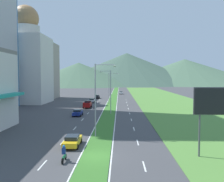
{
  "coord_description": "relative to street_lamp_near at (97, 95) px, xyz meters",
  "views": [
    {
      "loc": [
        2.64,
        -25.95,
        8.8
      ],
      "look_at": [
        0.77,
        32.61,
        5.45
      ],
      "focal_mm": 38.28,
      "sensor_mm": 36.0,
      "label": 1
    }
  ],
  "objects": [
    {
      "name": "car_2",
      "position": [
        -6.05,
        63.91,
        -5.38
      ],
      "size": [
        1.9,
        4.24,
        1.51
      ],
      "rotation": [
        0.0,
        0.0,
        1.57
      ],
      "color": "black",
      "rests_on": "ground_plane"
    },
    {
      "name": "car_0",
      "position": [
        -2.77,
        -4.95,
        -5.42
      ],
      "size": [
        1.96,
        4.58,
        1.41
      ],
      "rotation": [
        0.0,
        0.0,
        1.57
      ],
      "color": "yellow",
      "rests_on": "ground_plane"
    },
    {
      "name": "lane_dash_left_3",
      "position": [
        -4.48,
        -2.98,
        -6.14
      ],
      "size": [
        0.16,
        2.8,
        0.01
      ],
      "primitive_type": "cube",
      "color": "silver",
      "rests_on": "ground_plane"
    },
    {
      "name": "lane_dash_right_5",
      "position": [
        5.72,
        14.32,
        -6.14
      ],
      "size": [
        0.16,
        2.8,
        0.01
      ],
      "primitive_type": "cube",
      "color": "silver",
      "rests_on": "ground_plane"
    },
    {
      "name": "lane_dash_left_5",
      "position": [
        -4.48,
        14.32,
        -6.14
      ],
      "size": [
        0.16,
        2.8,
        0.01
      ],
      "primitive_type": "cube",
      "color": "silver",
      "rests_on": "ground_plane"
    },
    {
      "name": "hill_far_left",
      "position": [
        -39.94,
        216.61,
        6.03
      ],
      "size": [
        125.02,
        125.02,
        24.35
      ],
      "primitive_type": "cone",
      "color": "#47664C",
      "rests_on": "ground_plane"
    },
    {
      "name": "lane_dash_left_6",
      "position": [
        -4.48,
        22.97,
        -6.14
      ],
      "size": [
        0.16,
        2.8,
        0.01
      ],
      "primitive_type": "cube",
      "color": "silver",
      "rests_on": "ground_plane"
    },
    {
      "name": "lane_dash_left_4",
      "position": [
        -4.48,
        5.67,
        -6.14
      ],
      "size": [
        0.16,
        2.8,
        0.01
      ],
      "primitive_type": "cube",
      "color": "silver",
      "rests_on": "ground_plane"
    },
    {
      "name": "lane_dash_left_10",
      "position": [
        -4.48,
        57.56,
        -6.14
      ],
      "size": [
        0.16,
        2.8,
        0.01
      ],
      "primitive_type": "cube",
      "color": "silver",
      "rests_on": "ground_plane"
    },
    {
      "name": "hill_far_right",
      "position": [
        85.8,
        272.05,
        9.84
      ],
      "size": [
        184.26,
        184.26,
        31.97
      ],
      "primitive_type": "cone",
      "color": "#47664C",
      "rests_on": "ground_plane"
    },
    {
      "name": "ground_plane",
      "position": [
        0.62,
        -8.92,
        -6.15
      ],
      "size": [
        600.0,
        600.0,
        0.0
      ],
      "primitive_type": "plane",
      "color": "#424244"
    },
    {
      "name": "lane_dash_left_7",
      "position": [
        -4.48,
        31.62,
        -6.14
      ],
      "size": [
        0.16,
        2.8,
        0.01
      ],
      "primitive_type": "cube",
      "color": "silver",
      "rests_on": "ground_plane"
    },
    {
      "name": "billboard_roadside",
      "position": [
        13.51,
        -8.68,
        -0.38
      ],
      "size": [
        4.34,
        0.28,
        7.74
      ],
      "color": "#4C4C51",
      "rests_on": "ground_plane"
    },
    {
      "name": "edge_line_median_right",
      "position": [
        2.37,
        51.08,
        -6.14
      ],
      "size": [
        0.16,
        240.0,
        0.01
      ],
      "primitive_type": "cube",
      "color": "silver",
      "rests_on": "ground_plane"
    },
    {
      "name": "lane_dash_right_10",
      "position": [
        5.72,
        57.56,
        -6.14
      ],
      "size": [
        0.16,
        2.8,
        0.01
      ],
      "primitive_type": "cube",
      "color": "silver",
      "rests_on": "ground_plane"
    },
    {
      "name": "lane_dash_left_9",
      "position": [
        -4.48,
        48.91,
        -6.14
      ],
      "size": [
        0.16,
        2.8,
        0.01
      ],
      "primitive_type": "cube",
      "color": "silver",
      "rests_on": "ground_plane"
    },
    {
      "name": "lane_dash_left_2",
      "position": [
        -4.48,
        -11.63,
        -6.14
      ],
      "size": [
        0.16,
        2.8,
        0.01
      ],
      "primitive_type": "cube",
      "color": "silver",
      "rests_on": "ground_plane"
    },
    {
      "name": "lane_dash_right_6",
      "position": [
        5.72,
        22.97,
        -6.14
      ],
      "size": [
        0.16,
        2.8,
        0.01
      ],
      "primitive_type": "cube",
      "color": "silver",
      "rests_on": "ground_plane"
    },
    {
      "name": "street_lamp_far",
      "position": [
        0.08,
        44.17,
        -0.23
      ],
      "size": [
        3.49,
        0.35,
        10.29
      ],
      "color": "#99999E",
      "rests_on": "ground_plane"
    },
    {
      "name": "lane_dash_right_3",
      "position": [
        5.72,
        -2.98,
        -6.14
      ],
      "size": [
        0.16,
        2.8,
        0.01
      ],
      "primitive_type": "cube",
      "color": "silver",
      "rests_on": "ground_plane"
    },
    {
      "name": "midrise_colored",
      "position": [
        -30.04,
        64.01,
        5.3
      ],
      "size": [
        13.28,
        13.28,
        22.89
      ],
      "primitive_type": "cube",
      "color": "#9E9384",
      "rests_on": "ground_plane"
    },
    {
      "name": "grass_verge_right",
      "position": [
        21.22,
        51.08,
        -6.12
      ],
      "size": [
        24.0,
        240.0,
        0.06
      ],
      "primitive_type": "cube",
      "color": "#518438",
      "rests_on": "ground_plane"
    },
    {
      "name": "motorcycle_rider",
      "position": [
        -2.53,
        -10.65,
        -5.4
      ],
      "size": [
        0.36,
        2.0,
        1.8
      ],
      "rotation": [
        0.0,
        0.0,
        1.57
      ],
      "color": "black",
      "rests_on": "ground_plane"
    },
    {
      "name": "pickup_truck_0",
      "position": [
        -6.02,
        33.87,
        -5.17
      ],
      "size": [
        2.18,
        5.4,
        2.0
      ],
      "rotation": [
        0.0,
        0.0,
        1.57
      ],
      "color": "maroon",
      "rests_on": "ground_plane"
    },
    {
      "name": "grass_median",
      "position": [
        0.62,
        51.08,
        -6.12
      ],
      "size": [
        3.2,
        240.0,
        0.06
      ],
      "primitive_type": "cube",
      "color": "#387028",
      "rests_on": "ground_plane"
    },
    {
      "name": "street_lamp_near",
      "position": [
        0.0,
        0.0,
        0.0
      ],
      "size": [
        3.19,
        0.43,
        10.8
      ],
      "color": "#99999E",
      "rests_on": "ground_plane"
    },
    {
      "name": "lane_dash_right_9",
      "position": [
        5.72,
        48.91,
        -6.14
      ],
      "size": [
        0.16,
        2.8,
        0.01
      ],
      "primitive_type": "cube",
      "color": "silver",
      "rests_on": "ground_plane"
    },
    {
      "name": "car_5",
      "position": [
        -6.4,
        47.61,
        -5.4
      ],
      "size": [
        1.91,
        4.08,
        1.47
      ],
      "rotation": [
        0.0,
        0.0,
        1.57
      ],
      "color": "#B2B2B7",
      "rests_on": "ground_plane"
    },
    {
      "name": "hill_far_center",
      "position": [
        12.3,
        274.52,
        13.89
      ],
      "size": [
        195.29,
        195.29,
        40.07
      ],
      "primitive_type": "cone",
      "color": "#3D5647",
      "rests_on": "ground_plane"
    },
    {
      "name": "lane_dash_left_8",
      "position": [
        -4.48,
        40.27,
        -6.14
      ],
      "size": [
        0.16,
        2.8,
        0.01
      ],
      "primitive_type": "cube",
      "color": "silver",
      "rests_on": "ground_plane"
    },
    {
      "name": "lane_dash_right_2",
      "position": [
        5.72,
        -11.63,
        -6.14
      ],
      "size": [
        0.16,
        2.8,
        0.01
      ],
      "primitive_type": "cube",
      "color": "silver",
      "rests_on": "ground_plane"
    },
    {
      "name": "street_lamp_mid",
      "position": [
        0.87,
        22.05,
        -0.21
      ],
      "size": [
        2.81,
        0.38,
        10.47
      ],
      "color": "#99999E",
      "rests_on": "ground_plane"
    },
    {
      "name": "lane_dash_right_4",
      "position": [
        5.72,
        5.67,
        -6.14
      ],
      "size": [
        0.16,
        2.8,
        0.01
      ],
      "primitive_type": "cube",
      "color": "silver",
      "rests_on": "ground_plane"
    },
    {
      "name": "edge_line_median_left",
      "position": [
        -1.13,
        51.08,
        -6.14
      ],
      "size": [
        0.16,
        240.0,
        0.01
      ],
      "primitive_type": "cube",
      "color": "silver",
      "rests_on": "ground_plane"
    },
    {
      "name": "domed_building",
      "position": [
        -28.76,
        46.63,
        7.97
      ],
      "size": [
        14.55,
        14.55,
        33.33
      ],
      "color": "silver",
      "rests_on": "ground_plane"
    },
    {
      "name": "lane_dash_right_7",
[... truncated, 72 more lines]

